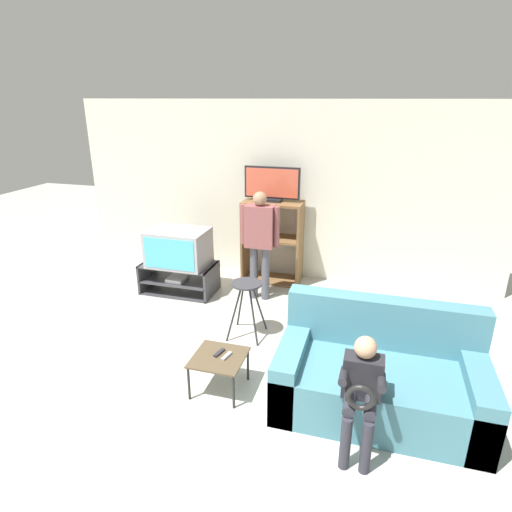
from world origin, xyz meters
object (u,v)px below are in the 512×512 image
object	(u,v)px
television_main	(179,247)
media_shelf	(272,241)
remote_control_white	(227,356)
television_flat	(272,185)
person_seated_child	(362,388)
folding_stool	(247,293)
remote_control_black	(219,353)
tv_stand	(179,278)
couch	(379,378)
person_standing_adult	(260,236)
snack_table	(219,360)

from	to	relation	value
television_main	media_shelf	size ratio (longest dim) A/B	0.66
television_main	media_shelf	distance (m)	1.38
media_shelf	remote_control_white	xyz separation A→B (m)	(0.23, -2.65, -0.25)
media_shelf	television_flat	bearing A→B (deg)	138.25
remote_control_white	person_seated_child	bearing A→B (deg)	-4.86
television_main	remote_control_white	bearing A→B (deg)	-53.83
folding_stool	remote_control_black	xyz separation A→B (m)	(0.03, -0.97, -0.17)
tv_stand	television_main	world-z (taller)	television_main
tv_stand	couch	size ratio (longest dim) A/B	0.59
folding_stool	person_seated_child	size ratio (longest dim) A/B	0.70
television_main	folding_stool	xyz separation A→B (m)	(1.26, -0.88, -0.13)
media_shelf	remote_control_white	distance (m)	2.67
couch	person_seated_child	distance (m)	0.64
folding_stool	person_seated_child	world-z (taller)	person_seated_child
couch	media_shelf	bearing A→B (deg)	122.64
television_flat	person_standing_adult	distance (m)	0.87
snack_table	remote_control_white	bearing A→B (deg)	10.69
television_flat	tv_stand	bearing A→B (deg)	-146.11
snack_table	person_standing_adult	size ratio (longest dim) A/B	0.32
tv_stand	snack_table	bearing A→B (deg)	-55.13
tv_stand	snack_table	size ratio (longest dim) A/B	2.15
tv_stand	person_seated_child	bearing A→B (deg)	-41.19
media_shelf	television_flat	world-z (taller)	television_flat
television_main	media_shelf	bearing A→B (deg)	33.79
remote_control_white	tv_stand	bearing A→B (deg)	139.85
television_flat	person_standing_adult	size ratio (longest dim) A/B	0.54
snack_table	remote_control_black	world-z (taller)	remote_control_black
media_shelf	snack_table	size ratio (longest dim) A/B	2.55
television_main	folding_stool	bearing A→B (deg)	-34.85
couch	person_seated_child	bearing A→B (deg)	-104.18
person_seated_child	person_standing_adult	bearing A→B (deg)	121.40
tv_stand	media_shelf	world-z (taller)	media_shelf
television_flat	remote_control_white	world-z (taller)	television_flat
television_main	folding_stool	size ratio (longest dim) A/B	1.19
television_flat	couch	distance (m)	3.20
tv_stand	remote_control_white	world-z (taller)	tv_stand
remote_control_black	person_standing_adult	bearing A→B (deg)	109.08
media_shelf	remote_control_white	world-z (taller)	media_shelf
remote_control_white	person_seated_child	distance (m)	1.31
folding_stool	person_seated_child	xyz separation A→B (m)	(1.34, -1.41, 0.04)
person_standing_adult	person_seated_child	world-z (taller)	person_standing_adult
remote_control_black	tv_stand	bearing A→B (deg)	139.71
folding_stool	remote_control_black	world-z (taller)	folding_stool
folding_stool	remote_control_white	distance (m)	1.03
media_shelf	remote_control_black	world-z (taller)	media_shelf
television_main	snack_table	world-z (taller)	television_main
media_shelf	remote_control_black	bearing A→B (deg)	-86.76
folding_stool	remote_control_white	bearing A→B (deg)	-83.35
tv_stand	remote_control_black	size ratio (longest dim) A/B	7.15
television_flat	person_seated_child	size ratio (longest dim) A/B	0.84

